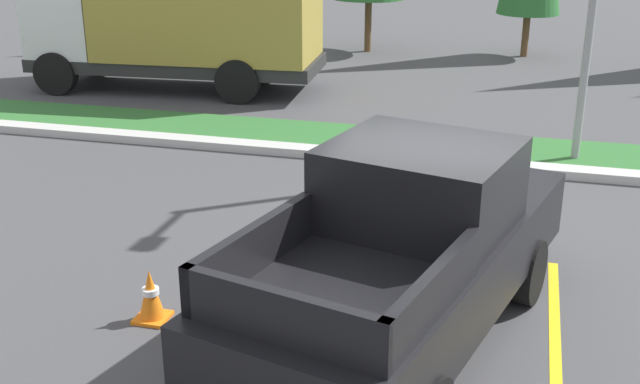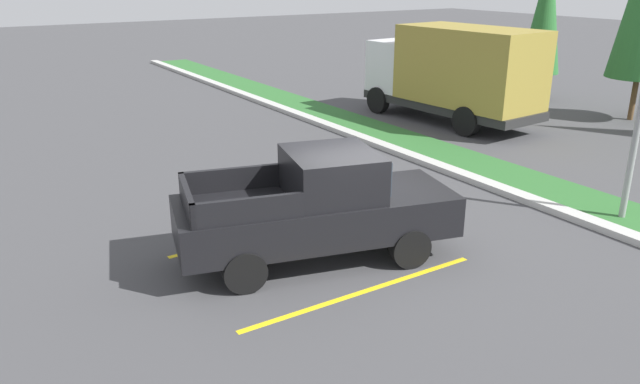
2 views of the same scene
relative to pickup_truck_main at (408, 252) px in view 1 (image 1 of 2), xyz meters
The scene contains 8 objects.
ground_plane 1.36m from the pickup_truck_main, 75.76° to the left, with size 120.00×120.00×0.00m, color #424244.
parking_line_near 1.88m from the pickup_truck_main, behind, with size 0.12×4.80×0.01m, color yellow.
parking_line_far 1.85m from the pickup_truck_main, ahead, with size 0.12×4.80×0.01m, color yellow.
curb_strip 5.93m from the pickup_truck_main, 87.90° to the left, with size 56.00×0.40×0.15m, color #B2B2AD.
grass_median 7.02m from the pickup_truck_main, 88.23° to the left, with size 56.00×1.80×0.06m, color #2D662D.
pickup_truck_main is the anchor object (origin of this frame).
cargo_truck_distant 12.27m from the pickup_truck_main, 124.63° to the left, with size 6.95×2.90×3.40m.
traffic_cone 2.88m from the pickup_truck_main, behind, with size 0.36×0.36×0.60m.
Camera 1 is at (0.78, -8.05, 4.41)m, focal length 44.35 mm.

